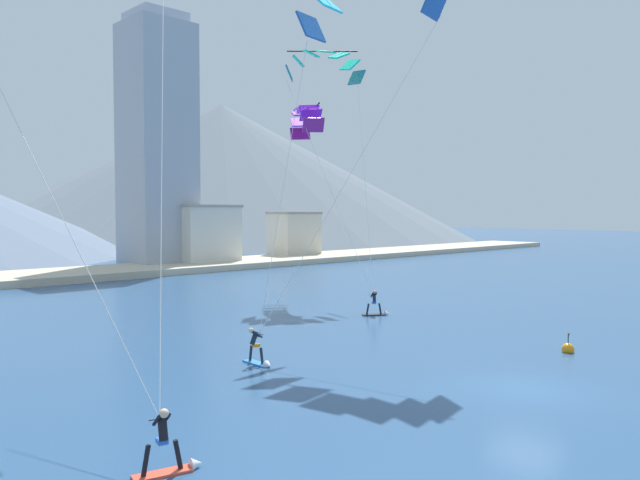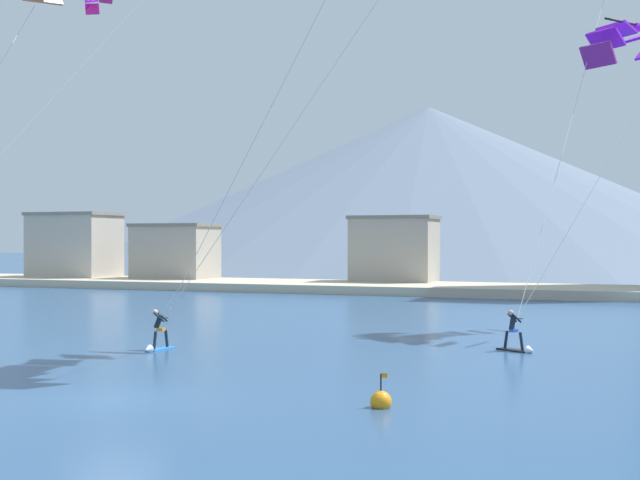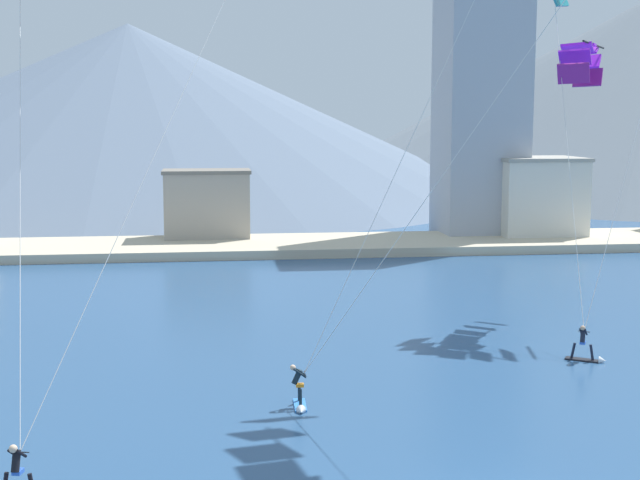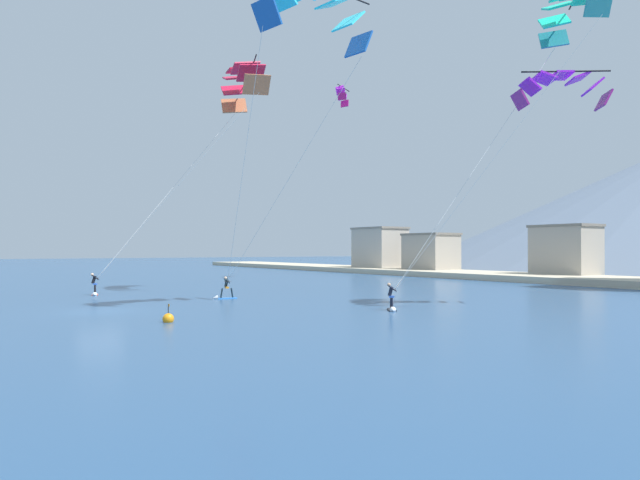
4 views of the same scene
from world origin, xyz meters
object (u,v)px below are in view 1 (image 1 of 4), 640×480
at_px(kitesurfer_near_lead, 171,452).
at_px(kitesurfer_mid_center, 377,308).
at_px(kitesurfer_near_trail, 259,354).
at_px(parafoil_kite_distant_low_drift, 306,118).
at_px(parafoil_kite_mid_center, 325,63).
at_px(race_marker_buoy, 568,349).

height_order(kitesurfer_near_lead, kitesurfer_mid_center, kitesurfer_near_lead).
height_order(kitesurfer_near_trail, parafoil_kite_distant_low_drift, parafoil_kite_distant_low_drift).
xyz_separation_m(kitesurfer_mid_center, parafoil_kite_mid_center, (4.89, 9.69, 17.49)).
xyz_separation_m(kitesurfer_near_lead, kitesurfer_near_trail, (8.37, 7.07, -0.09)).
distance_m(kitesurfer_near_trail, parafoil_kite_mid_center, 29.00).
distance_m(parafoil_kite_mid_center, race_marker_buoy, 29.36).
bearing_deg(kitesurfer_near_trail, parafoil_kite_distant_low_drift, 42.16).
relative_size(kitesurfer_near_trail, kitesurfer_mid_center, 1.05).
relative_size(kitesurfer_near_lead, kitesurfer_near_trail, 1.02).
xyz_separation_m(kitesurfer_near_trail, kitesurfer_mid_center, (13.17, 4.74, 0.00)).
bearing_deg(kitesurfer_near_lead, parafoil_kite_mid_center, 39.13).
distance_m(kitesurfer_near_lead, race_marker_buoy, 20.07).
distance_m(kitesurfer_near_lead, kitesurfer_near_trail, 10.95).
bearing_deg(parafoil_kite_distant_low_drift, kitesurfer_mid_center, -109.37).
bearing_deg(race_marker_buoy, parafoil_kite_distant_low_drift, 77.42).
bearing_deg(parafoil_kite_mid_center, parafoil_kite_distant_low_drift, 144.46).
bearing_deg(kitesurfer_mid_center, kitesurfer_near_lead, -151.26).
relative_size(kitesurfer_near_trail, parafoil_kite_mid_center, 0.10).
bearing_deg(parafoil_kite_mid_center, kitesurfer_mid_center, -116.79).
relative_size(parafoil_kite_mid_center, parafoil_kite_distant_low_drift, 3.06).
relative_size(kitesurfer_near_trail, parafoil_kite_distant_low_drift, 0.30).
xyz_separation_m(kitesurfer_near_trail, parafoil_kite_distant_low_drift, (16.88, 15.28, 13.26)).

